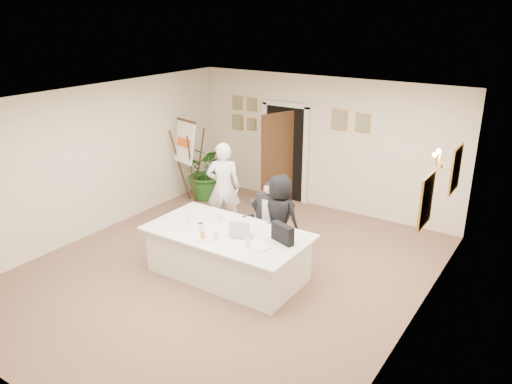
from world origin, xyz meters
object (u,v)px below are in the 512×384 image
Objects in this scene: standing_man at (224,187)px; standing_woman at (280,217)px; conference_table at (228,253)px; steel_jug at (201,226)px; paper_stack at (260,247)px; laptop at (244,227)px; potted_palm at (207,172)px; oj_glass at (203,235)px; flip_chart at (190,165)px; laptop_bag at (283,233)px; seated_man at (268,218)px.

standing_man is 1.56m from standing_woman.
steel_jug reaches higher than conference_table.
paper_stack is at bearing -1.18° from steel_jug.
standing_man reaches higher than steel_jug.
paper_stack is at bearing -44.08° from laptop.
conference_table is at bearing -46.19° from potted_palm.
paper_stack is at bearing -14.79° from conference_table.
oj_glass reaches higher than paper_stack.
flip_chart reaches higher than standing_man.
potted_palm is 4.19m from laptop_bag.
seated_man is 0.26m from standing_woman.
flip_chart is at bearing 164.54° from seated_man.
laptop is at bearing 15.14° from steel_jug.
laptop_bag is (0.61, 0.13, 0.01)m from laptop.
laptop_bag is at bearing 28.07° from oj_glass.
conference_table is 1.93× the size of seated_man.
laptop_bag is at bearing 13.73° from steel_jug.
flip_chart is 4.44× the size of laptop_bag.
potted_palm reaches higher than steel_jug.
potted_palm is (0.19, 0.37, -0.21)m from flip_chart.
standing_woman is at bearing 69.39° from oj_glass.
flip_chart is 3.29m from steel_jug.
laptop is 0.85× the size of laptop_bag.
standing_woman reaches higher than potted_palm.
standing_woman is 3.67× the size of laptop_bag.
flip_chart is 14.02× the size of oj_glass.
potted_palm reaches higher than oj_glass.
laptop is (0.18, -1.00, 0.24)m from seated_man.
oj_glass is at bearing -93.28° from seated_man.
potted_palm is at bearing 63.25° from flip_chart.
standing_woman is at bearing 142.50° from laptop_bag.
potted_palm is at bearing 139.19° from paper_stack.
steel_jug is at bearing 178.82° from paper_stack.
paper_stack is (0.61, -1.21, 0.12)m from seated_man.
standing_woman is (3.04, -1.23, -0.09)m from flip_chart.
seated_man is 1.20m from laptop_bag.
seated_man reaches higher than oj_glass.
laptop_bag reaches higher than oj_glass.
conference_table is 0.63m from oj_glass.
potted_palm is at bearing 133.81° from conference_table.
laptop is at bearing 153.49° from paper_stack.
standing_woman reaches higher than laptop_bag.
standing_woman is 3.28m from potted_palm.
paper_stack is (0.74, -0.20, 0.40)m from conference_table.
oj_glass is at bearing -45.17° from steel_jug.
paper_stack is (3.40, -2.41, -0.05)m from flip_chart.
laptop_bag reaches higher than laptop.
paper_stack is (-0.18, -0.35, -0.13)m from laptop_bag.
laptop_bag is at bearing 115.72° from standing_man.
laptop reaches higher than steel_jug.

